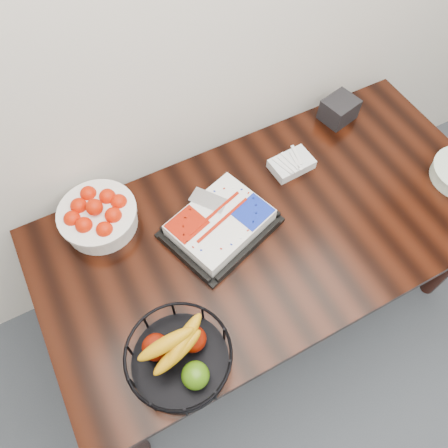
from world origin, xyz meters
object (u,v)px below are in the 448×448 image
table (272,236)px  tangerine_bowl (97,213)px  fruit_basket (179,357)px  napkin_box (339,110)px  cake_tray (220,224)px

table → tangerine_bowl: 0.68m
fruit_basket → tangerine_bowl: bearing=94.4°
tangerine_bowl → napkin_box: bearing=1.9°
table → napkin_box: size_ratio=12.84×
tangerine_bowl → fruit_basket: size_ratio=0.89×
fruit_basket → napkin_box: size_ratio=2.36×
tangerine_bowl → napkin_box: size_ratio=2.09×
cake_tray → fruit_basket: 0.52m
fruit_basket → cake_tray: bearing=48.2°
table → napkin_box: (0.54, 0.35, 0.14)m
table → tangerine_bowl: bearing=151.5°
table → cake_tray: bearing=156.1°
cake_tray → fruit_basket: bearing=-131.8°
fruit_basket → napkin_box: bearing=31.3°
tangerine_bowl → napkin_box: tangerine_bowl is taller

